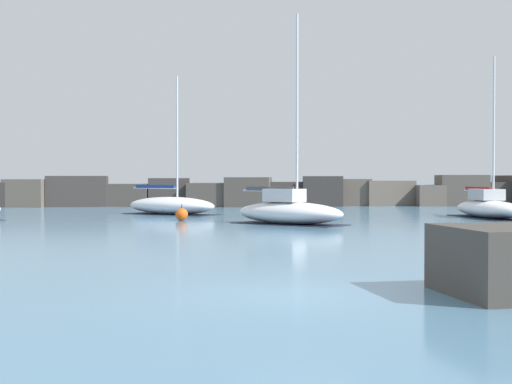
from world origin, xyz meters
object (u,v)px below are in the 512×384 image
object	(u,v)px
sailboat_moored_3	(171,205)
sailboat_moored_4	(289,211)
sailboat_moored_0	(489,207)
mooring_buoy_orange_near	(182,214)

from	to	relation	value
sailboat_moored_3	sailboat_moored_4	size ratio (longest dim) A/B	0.83
sailboat_moored_4	sailboat_moored_3	bearing A→B (deg)	123.17
sailboat_moored_0	mooring_buoy_orange_near	bearing A→B (deg)	-175.05
sailboat_moored_4	mooring_buoy_orange_near	bearing A→B (deg)	148.93
sailboat_moored_3	sailboat_moored_4	xyz separation A→B (m)	(6.38, -9.75, 0.09)
sailboat_moored_0	sailboat_moored_3	world-z (taller)	sailboat_moored_0
sailboat_moored_3	sailboat_moored_4	bearing A→B (deg)	-56.83
sailboat_moored_3	mooring_buoy_orange_near	world-z (taller)	sailboat_moored_3
sailboat_moored_0	sailboat_moored_3	distance (m)	19.04
sailboat_moored_3	mooring_buoy_orange_near	xyz separation A→B (m)	(0.95, -6.48, -0.24)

